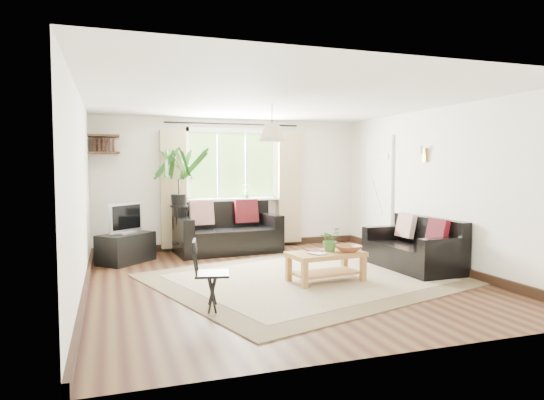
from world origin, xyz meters
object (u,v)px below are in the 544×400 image
object	(u,v)px
sofa_right	(412,245)
tv_stand	(126,248)
palm_stand	(179,201)
coffee_table	(326,267)
sofa_back	(228,229)
folding_chair	(212,275)

from	to	relation	value
sofa_right	tv_stand	bearing A→B (deg)	-117.25
palm_stand	coffee_table	bearing A→B (deg)	-59.25
sofa_back	folding_chair	bearing A→B (deg)	-111.55
sofa_right	coffee_table	world-z (taller)	sofa_right
coffee_table	tv_stand	distance (m)	3.29
coffee_table	folding_chair	bearing A→B (deg)	-155.82
sofa_right	tv_stand	size ratio (longest dim) A/B	1.79
coffee_table	folding_chair	distance (m)	1.84
coffee_table	tv_stand	bearing A→B (deg)	138.31
coffee_table	tv_stand	xyz separation A→B (m)	(-2.45, 2.19, 0.03)
folding_chair	sofa_right	bearing A→B (deg)	-59.65
coffee_table	tv_stand	size ratio (longest dim) A/B	1.13
palm_stand	folding_chair	xyz separation A→B (m)	(-0.12, -3.36, -0.55)
palm_stand	folding_chair	bearing A→B (deg)	-91.99
coffee_table	folding_chair	world-z (taller)	folding_chair
coffee_table	palm_stand	world-z (taller)	palm_stand
tv_stand	folding_chair	size ratio (longest dim) A/B	1.15
sofa_back	coffee_table	world-z (taller)	sofa_back
palm_stand	folding_chair	size ratio (longest dim) A/B	2.46
sofa_back	coffee_table	distance (m)	2.67
sofa_back	folding_chair	world-z (taller)	sofa_back
coffee_table	sofa_right	bearing A→B (deg)	11.78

